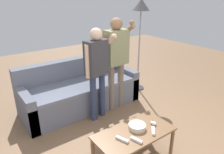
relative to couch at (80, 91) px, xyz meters
name	(u,v)px	position (x,y,z in m)	size (l,w,h in m)	color
couch	(80,91)	(0.00, 0.00, 0.00)	(2.08, 0.84, 0.84)	slate
coffee_table	(134,136)	(-0.12, -1.62, 0.07)	(0.98, 0.50, 0.42)	brown
snack_bowl	(137,126)	(-0.05, -1.59, 0.15)	(0.21, 0.21, 0.06)	beige
game_remote_nunchuk	(153,123)	(0.18, -1.65, 0.14)	(0.06, 0.09, 0.05)	white
floor_lamp	(141,12)	(1.38, -0.05, 1.31)	(0.33, 0.33, 1.86)	#2D2D33
player_right	(116,54)	(0.49, -0.45, 0.71)	(0.48, 0.31, 1.61)	#756656
player_center	(97,64)	(0.06, -0.53, 0.65)	(0.48, 0.32, 1.50)	#2D3856
game_remote_wand_near	(136,140)	(-0.21, -1.76, 0.14)	(0.07, 0.15, 0.03)	white
game_remote_wand_far	(153,131)	(0.07, -1.75, 0.14)	(0.13, 0.14, 0.03)	white
game_remote_wand_spare	(122,139)	(-0.34, -1.66, 0.14)	(0.09, 0.16, 0.03)	white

